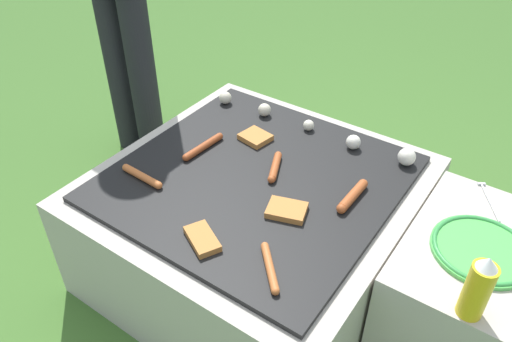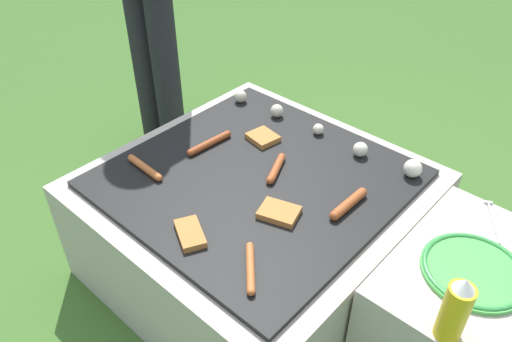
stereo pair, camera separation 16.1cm
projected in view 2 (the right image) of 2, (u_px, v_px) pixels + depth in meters
The scene contains 15 objects.
ground_plane at pixel (256, 265), 1.88m from camera, with size 14.00×14.00×0.00m, color #3D6628.
grill at pixel (256, 224), 1.75m from camera, with size 0.98×0.98×0.43m.
side_ledge at pixel (457, 317), 1.44m from camera, with size 0.39×0.56×0.43m.
sausage_front_right at pixel (276, 168), 1.64m from camera, with size 0.08×0.15×0.03m.
sausage_mid_left at pixel (210, 143), 1.75m from camera, with size 0.04×0.19×0.03m.
sausage_front_center at pixel (145, 168), 1.64m from camera, with size 0.18×0.03×0.02m.
sausage_mid_right at pixel (349, 203), 1.49m from camera, with size 0.03×0.17×0.03m.
sausage_front_left at pixel (250, 268), 1.30m from camera, with size 0.13×0.13×0.02m.
bread_slice_center at pixel (190, 233), 1.40m from camera, with size 0.14×0.12×0.02m.
bread_slice_left at pixel (279, 212), 1.47m from camera, with size 0.14×0.12×0.02m.
bread_slice_right at pixel (263, 137), 1.78m from camera, with size 0.11×0.10×0.02m.
mushroom_row at pixel (329, 134), 1.77m from camera, with size 0.80×0.08×0.06m.
plate_colorful at pixel (474, 270), 1.29m from camera, with size 0.27×0.27×0.02m.
condiment_bottle at pixel (455, 310), 1.10m from camera, with size 0.06×0.06×0.19m.
fork_utensil at pixel (493, 219), 1.46m from camera, with size 0.11×0.16×0.01m.
Camera 2 is at (0.86, -0.95, 1.43)m, focal length 35.00 mm.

